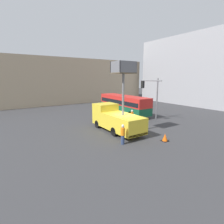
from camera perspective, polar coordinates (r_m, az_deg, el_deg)
name	(u,v)px	position (r m, az deg, el deg)	size (l,w,h in m)	color
ground_plane	(125,132)	(19.14, 4.27, -6.59)	(120.00, 120.00, 0.00)	#38383A
building_backdrop_far	(53,81)	(43.24, -18.64, 9.53)	(44.00, 10.00, 10.02)	tan
building_backdrop_side	(205,71)	(43.41, 28.19, 11.85)	(10.00, 28.00, 14.62)	#9E9EA3
utility_truck	(116,118)	(19.14, 1.22, -1.87)	(2.45, 6.98, 7.36)	yellow
city_bus	(124,103)	(28.11, 3.90, 2.85)	(2.55, 10.10, 2.99)	#145638
traffic_light_pole	(152,92)	(24.17, 12.95, 6.31)	(3.53, 3.28, 5.73)	slate
road_worker_near_truck	(123,134)	(15.53, 3.54, -7.32)	(0.38, 0.38, 1.82)	navy
road_worker_directing	(132,117)	(22.42, 6.53, -1.57)	(0.38, 0.38, 1.82)	navy
traffic_cone_near_truck	(165,138)	(17.16, 16.92, -7.99)	(0.63, 0.63, 0.72)	black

